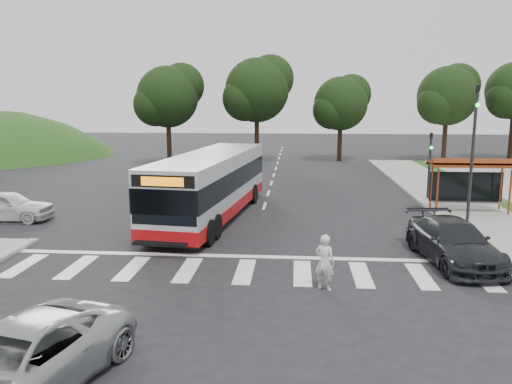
# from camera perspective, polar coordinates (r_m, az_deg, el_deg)

# --- Properties ---
(ground) EXTENTS (140.00, 140.00, 0.00)m
(ground) POSITION_cam_1_polar(r_m,az_deg,el_deg) (22.28, 0.00, -4.81)
(ground) COLOR black
(ground) RESTS_ON ground
(sidewalk_east) EXTENTS (4.00, 40.00, 0.12)m
(sidewalk_east) POSITION_cam_1_polar(r_m,az_deg,el_deg) (31.40, 21.69, -0.97)
(sidewalk_east) COLOR gray
(sidewalk_east) RESTS_ON ground
(curb_east) EXTENTS (0.30, 40.00, 0.15)m
(curb_east) POSITION_cam_1_polar(r_m,az_deg,el_deg) (30.86, 18.14, -0.90)
(curb_east) COLOR #9E9991
(curb_east) RESTS_ON ground
(curb_east_red) EXTENTS (0.32, 6.00, 0.15)m
(curb_east_red) POSITION_cam_1_polar(r_m,az_deg,el_deg) (21.54, 24.30, -6.08)
(curb_east_red) COLOR maroon
(curb_east_red) RESTS_ON ground
(crosswalk_ladder) EXTENTS (18.00, 2.60, 0.01)m
(crosswalk_ladder) POSITION_cam_1_polar(r_m,az_deg,el_deg) (17.52, -1.32, -9.06)
(crosswalk_ladder) COLOR silver
(crosswalk_ladder) RESTS_ON ground
(bus_shelter) EXTENTS (4.20, 1.60, 2.86)m
(bus_shelter) POSITION_cam_1_polar(r_m,az_deg,el_deg) (28.26, 23.31, 2.45)
(bus_shelter) COLOR maroon
(bus_shelter) RESTS_ON sidewalk_east
(traffic_signal_ne_tall) EXTENTS (0.18, 0.37, 6.50)m
(traffic_signal_ne_tall) POSITION_cam_1_polar(r_m,az_deg,el_deg) (24.32, 23.57, 4.90)
(traffic_signal_ne_tall) COLOR black
(traffic_signal_ne_tall) RESTS_ON ground
(traffic_signal_ne_short) EXTENTS (0.18, 0.37, 4.00)m
(traffic_signal_ne_short) POSITION_cam_1_polar(r_m,az_deg,el_deg) (31.13, 19.26, 3.60)
(traffic_signal_ne_short) COLOR black
(traffic_signal_ne_short) RESTS_ON ground
(tree_ne_a) EXTENTS (6.16, 5.74, 9.30)m
(tree_ne_a) POSITION_cam_1_polar(r_m,az_deg,el_deg) (51.54, 21.11, 10.31)
(tree_ne_a) COLOR black
(tree_ne_a) RESTS_ON parking_lot
(tree_north_a) EXTENTS (6.60, 6.15, 10.17)m
(tree_north_a) POSITION_cam_1_polar(r_m,az_deg,el_deg) (47.65, 0.20, 11.68)
(tree_north_a) COLOR black
(tree_north_a) RESTS_ON ground
(tree_north_b) EXTENTS (5.72, 5.33, 8.43)m
(tree_north_b) POSITION_cam_1_polar(r_m,az_deg,el_deg) (49.68, 9.75, 10.02)
(tree_north_b) COLOR black
(tree_north_b) RESTS_ON ground
(tree_north_c) EXTENTS (6.16, 5.74, 9.30)m
(tree_north_c) POSITION_cam_1_polar(r_m,az_deg,el_deg) (46.96, -9.96, 10.78)
(tree_north_c) COLOR black
(tree_north_c) RESTS_ON ground
(transit_bus) EXTENTS (4.26, 12.84, 3.25)m
(transit_bus) POSITION_cam_1_polar(r_m,az_deg,el_deg) (25.09, -5.12, 0.68)
(transit_bus) COLOR silver
(transit_bus) RESTS_ON ground
(pedestrian) EXTENTS (0.78, 0.69, 1.79)m
(pedestrian) POSITION_cam_1_polar(r_m,az_deg,el_deg) (15.78, 7.86, -7.96)
(pedestrian) COLOR silver
(pedestrian) RESTS_ON ground
(dark_sedan) EXTENTS (2.82, 5.53, 1.54)m
(dark_sedan) POSITION_cam_1_polar(r_m,az_deg,el_deg) (19.65, 21.61, -5.31)
(dark_sedan) COLOR black
(dark_sedan) RESTS_ON ground
(silver_suv_south) EXTENTS (3.76, 5.75, 1.47)m
(silver_suv_south) POSITION_cam_1_polar(r_m,az_deg,el_deg) (11.46, -25.64, -17.12)
(silver_suv_south) COLOR #A3A6A8
(silver_suv_south) RESTS_ON ground
(west_car_white) EXTENTS (4.47, 1.98, 1.50)m
(west_car_white) POSITION_cam_1_polar(r_m,az_deg,el_deg) (27.42, -26.61, -1.43)
(west_car_white) COLOR silver
(west_car_white) RESTS_ON ground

